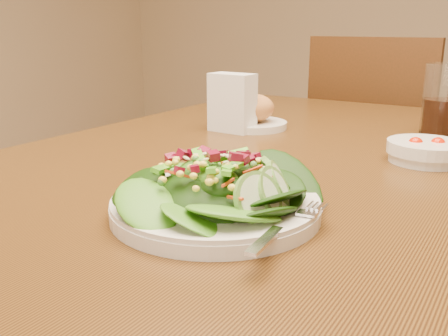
{
  "coord_description": "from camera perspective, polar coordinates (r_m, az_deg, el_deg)",
  "views": [
    {
      "loc": [
        0.41,
        -0.81,
        0.98
      ],
      "look_at": [
        0.09,
        -0.3,
        0.81
      ],
      "focal_mm": 40.0,
      "sensor_mm": 36.0,
      "label": 1
    }
  ],
  "objects": [
    {
      "name": "bread_plate",
      "position": [
        1.15,
        3.3,
        6.15
      ],
      "size": [
        0.16,
        0.16,
        0.08
      ],
      "color": "silver",
      "rests_on": "dining_table"
    },
    {
      "name": "dining_table",
      "position": [
        0.97,
        5.3,
        -3.98
      ],
      "size": [
        0.9,
        1.4,
        0.75
      ],
      "color": "#573612",
      "rests_on": "ground_plane"
    },
    {
      "name": "tomato_bowl",
      "position": [
        0.93,
        22.07,
        1.79
      ],
      "size": [
        0.13,
        0.13,
        0.04
      ],
      "color": "silver",
      "rests_on": "dining_table"
    },
    {
      "name": "napkin_holder",
      "position": [
        1.11,
        0.94,
        7.65
      ],
      "size": [
        0.1,
        0.06,
        0.13
      ],
      "rotation": [
        0.0,
        0.0,
        -0.06
      ],
      "color": "white",
      "rests_on": "dining_table"
    },
    {
      "name": "salad_plate",
      "position": [
        0.61,
        -0.28,
        -3.09
      ],
      "size": [
        0.27,
        0.26,
        0.08
      ],
      "rotation": [
        0.0,
        0.0,
        -0.37
      ],
      "color": "silver",
      "rests_on": "dining_table"
    },
    {
      "name": "drinking_glass",
      "position": [
        1.18,
        23.76,
        6.68
      ],
      "size": [
        0.09,
        0.09,
        0.15
      ],
      "color": "silver",
      "rests_on": "dining_table"
    },
    {
      "name": "chair_far",
      "position": [
        1.86,
        16.92,
        0.38
      ],
      "size": [
        0.45,
        0.46,
        0.94
      ],
      "rotation": [
        0.0,
        0.0,
        3.11
      ],
      "color": "#41200C",
      "rests_on": "ground_plane"
    }
  ]
}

